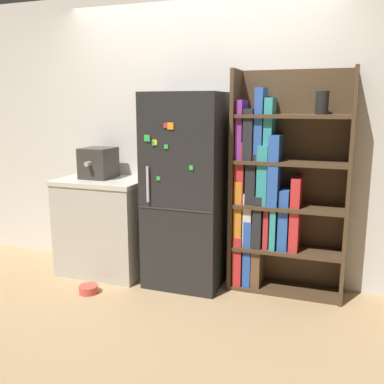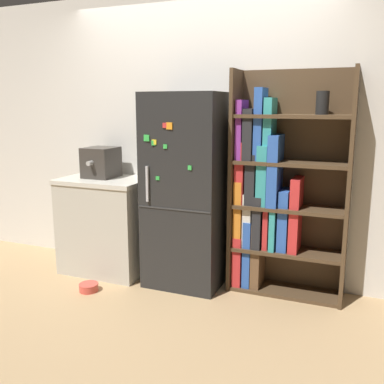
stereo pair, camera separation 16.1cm
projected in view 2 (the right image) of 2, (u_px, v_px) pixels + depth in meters
name	position (u px, v px, depth m)	size (l,w,h in m)	color
ground_plane	(179.00, 289.00, 3.78)	(16.00, 16.00, 0.00)	tan
wall_back	(199.00, 137.00, 3.95)	(8.00, 0.05, 2.60)	silver
refrigerator	(186.00, 191.00, 3.76)	(0.66, 0.58, 1.70)	black
bookshelf	(274.00, 194.00, 3.61)	(0.96, 0.34, 1.88)	#4C3823
kitchen_counter	(107.00, 224.00, 4.14)	(0.82, 0.60, 0.91)	#BCB7A8
espresso_machine	(101.00, 162.00, 4.07)	(0.28, 0.36, 0.29)	#38332D
pet_bowl	(89.00, 287.00, 3.72)	(0.17, 0.17, 0.07)	#D84C3F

